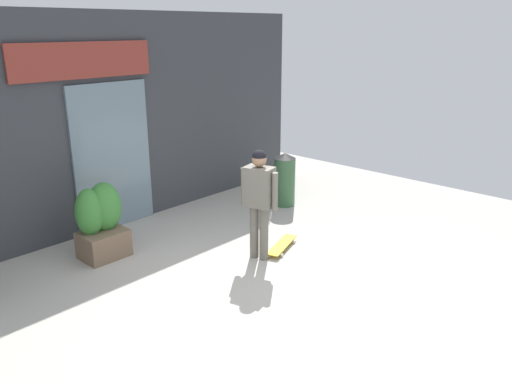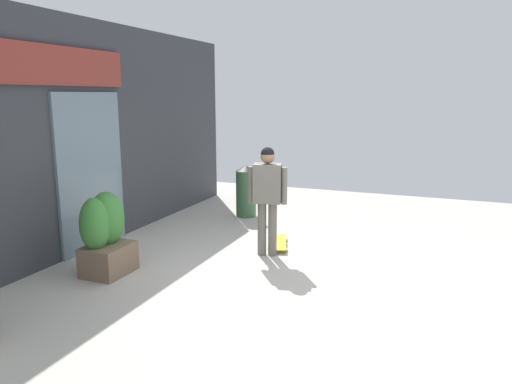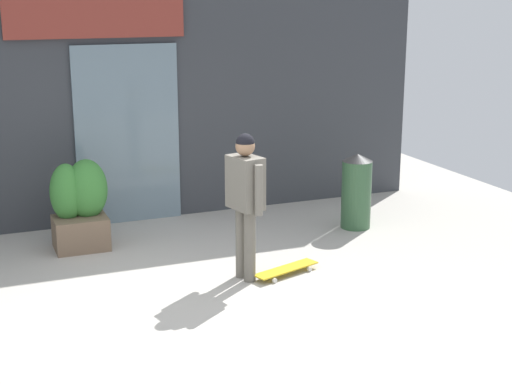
{
  "view_description": "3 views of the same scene",
  "coord_description": "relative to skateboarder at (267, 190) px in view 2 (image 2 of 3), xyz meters",
  "views": [
    {
      "loc": [
        -4.35,
        -4.03,
        3.27
      ],
      "look_at": [
        0.95,
        0.82,
        0.91
      ],
      "focal_mm": 35.5,
      "sensor_mm": 36.0,
      "label": 1
    },
    {
      "loc": [
        -5.79,
        -1.87,
        2.39
      ],
      "look_at": [
        0.95,
        0.82,
        0.91
      ],
      "focal_mm": 33.56,
      "sensor_mm": 36.0,
      "label": 2
    },
    {
      "loc": [
        -2.14,
        -6.83,
        3.1
      ],
      "look_at": [
        0.95,
        0.82,
        0.91
      ],
      "focal_mm": 53.2,
      "sensor_mm": 36.0,
      "label": 3
    }
  ],
  "objects": [
    {
      "name": "skateboard",
      "position": [
        0.47,
        -0.05,
        -0.94
      ],
      "size": [
        0.86,
        0.45,
        0.08
      ],
      "rotation": [
        0.0,
        0.0,
        0.33
      ],
      "color": "gold",
      "rests_on": "ground_plane"
    },
    {
      "name": "building_facade",
      "position": [
        -0.71,
        2.8,
        0.75
      ],
      "size": [
        8.79,
        0.31,
        3.52
      ],
      "color": "#383A3F",
      "rests_on": "ground_plane"
    },
    {
      "name": "trash_bin",
      "position": [
        2.07,
        1.22,
        -0.49
      ],
      "size": [
        0.41,
        0.41,
        1.02
      ],
      "color": "#335938",
      "rests_on": "ground_plane"
    },
    {
      "name": "skateboarder",
      "position": [
        0.0,
        0.0,
        0.0
      ],
      "size": [
        0.35,
        0.57,
        1.64
      ],
      "rotation": [
        0.0,
        0.0,
        0.23
      ],
      "color": "#666056",
      "rests_on": "ground_plane"
    },
    {
      "name": "planter_box_left",
      "position": [
        -1.51,
        1.78,
        -0.45
      ],
      "size": [
        0.71,
        0.57,
        1.11
      ],
      "color": "brown",
      "rests_on": "ground_plane"
    },
    {
      "name": "ground_plane",
      "position": [
        -0.71,
        -0.55,
        -1.0
      ],
      "size": [
        12.0,
        12.0,
        0.0
      ],
      "primitive_type": "plane",
      "color": "#B2ADA3"
    }
  ]
}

